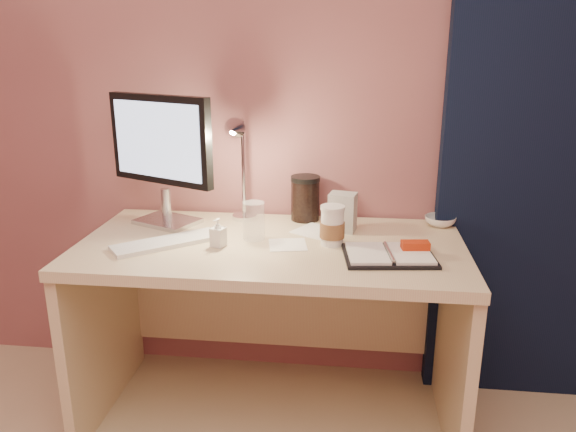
# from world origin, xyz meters

# --- Properties ---
(room) EXTENTS (3.50, 3.50, 3.50)m
(room) POSITION_xyz_m (0.95, 1.69, 1.14)
(room) COLOR #C6B28E
(room) RESTS_ON ground
(desk) EXTENTS (1.40, 0.70, 0.73)m
(desk) POSITION_xyz_m (0.00, 1.45, 0.50)
(desk) COLOR beige
(desk) RESTS_ON ground
(monitor) EXTENTS (0.45, 0.25, 0.51)m
(monitor) POSITION_xyz_m (-0.45, 1.56, 1.04)
(monitor) COLOR silver
(monitor) RESTS_ON desk
(keyboard) EXTENTS (0.37, 0.33, 0.02)m
(keyboard) POSITION_xyz_m (-0.37, 1.32, 0.74)
(keyboard) COLOR white
(keyboard) RESTS_ON desk
(planner) EXTENTS (0.33, 0.26, 0.05)m
(planner) POSITION_xyz_m (0.43, 1.28, 0.74)
(planner) COLOR black
(planner) RESTS_ON desk
(paper_a) EXTENTS (0.16, 0.16, 0.00)m
(paper_a) POSITION_xyz_m (0.06, 1.36, 0.73)
(paper_a) COLOR white
(paper_a) RESTS_ON desk
(paper_b) EXTENTS (0.21, 0.21, 0.00)m
(paper_b) POSITION_xyz_m (0.15, 1.53, 0.73)
(paper_b) COLOR white
(paper_b) RESTS_ON desk
(coffee_cup) EXTENTS (0.09, 0.09, 0.14)m
(coffee_cup) POSITION_xyz_m (0.22, 1.39, 0.80)
(coffee_cup) COLOR white
(coffee_cup) RESTS_ON desk
(clear_cup) EXTENTS (0.08, 0.08, 0.14)m
(clear_cup) POSITION_xyz_m (-0.07, 1.41, 0.80)
(clear_cup) COLOR white
(clear_cup) RESTS_ON desk
(bowl) EXTENTS (0.13, 0.13, 0.04)m
(bowl) POSITION_xyz_m (0.64, 1.66, 0.75)
(bowl) COLOR silver
(bowl) RESTS_ON desk
(lotion_bottle) EXTENTS (0.06, 0.06, 0.10)m
(lotion_bottle) POSITION_xyz_m (-0.18, 1.32, 0.78)
(lotion_bottle) COLOR white
(lotion_bottle) RESTS_ON desk
(dark_jar) EXTENTS (0.12, 0.12, 0.16)m
(dark_jar) POSITION_xyz_m (0.10, 1.67, 0.81)
(dark_jar) COLOR black
(dark_jar) RESTS_ON desk
(product_box) EXTENTS (0.11, 0.10, 0.15)m
(product_box) POSITION_xyz_m (0.25, 1.55, 0.80)
(product_box) COLOR silver
(product_box) RESTS_ON desk
(desk_lamp) EXTENTS (0.10, 0.27, 0.44)m
(desk_lamp) POSITION_xyz_m (-0.15, 1.54, 1.00)
(desk_lamp) COLOR silver
(desk_lamp) RESTS_ON desk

